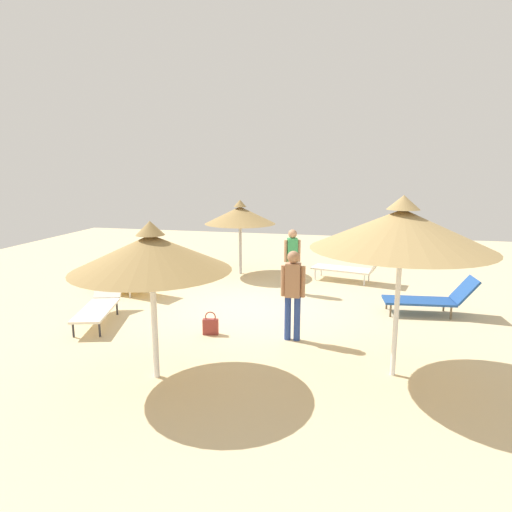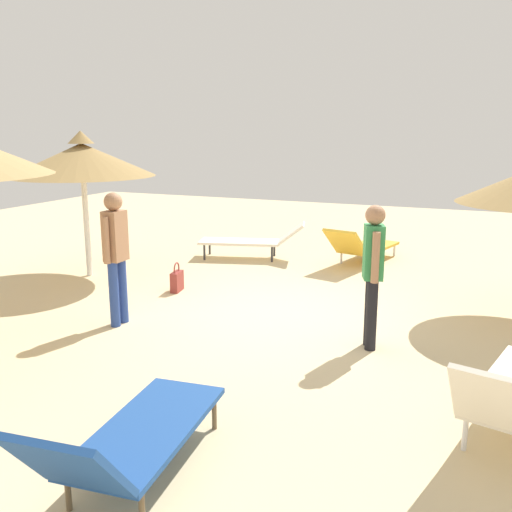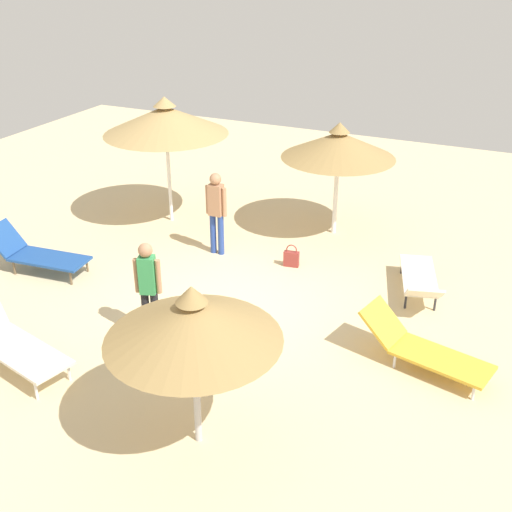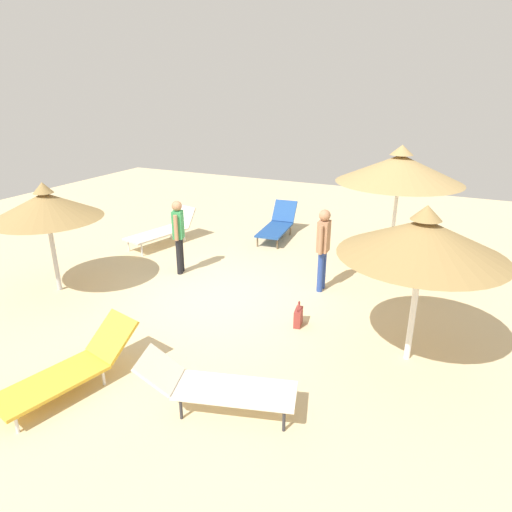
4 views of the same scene
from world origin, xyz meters
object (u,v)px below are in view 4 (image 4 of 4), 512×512
(parasol_umbrella_near_left, at_px, (46,206))
(lounge_chair_near_right, at_px, (278,224))
(lounge_chair_edge, at_px, (72,367))
(parasol_umbrella_far_left, at_px, (400,169))
(lounge_chair_far_right, at_px, (215,385))
(person_standing_back, at_px, (323,244))
(lounge_chair_front, at_px, (164,229))
(person_standing_far_left, at_px, (179,233))
(parasol_umbrella_center, at_px, (423,238))
(handbag, at_px, (298,316))

(parasol_umbrella_near_left, distance_m, lounge_chair_near_right, 6.26)
(lounge_chair_edge, bearing_deg, parasol_umbrella_far_left, 152.97)
(parasol_umbrella_far_left, relative_size, parasol_umbrella_near_left, 1.25)
(lounge_chair_far_right, distance_m, person_standing_back, 4.36)
(lounge_chair_edge, relative_size, lounge_chair_front, 0.99)
(parasol_umbrella_far_left, xyz_separation_m, parasol_umbrella_near_left, (4.27, -6.27, -0.55))
(lounge_chair_far_right, xyz_separation_m, lounge_chair_edge, (0.47, -2.12, -0.04))
(lounge_chair_edge, bearing_deg, person_standing_far_left, -166.18)
(parasol_umbrella_center, height_order, lounge_chair_front, parasol_umbrella_center)
(parasol_umbrella_near_left, distance_m, handbag, 5.55)
(lounge_chair_edge, bearing_deg, lounge_chair_far_right, 102.53)
(lounge_chair_front, xyz_separation_m, handbag, (2.68, 4.97, -0.24))
(parasol_umbrella_far_left, xyz_separation_m, parasol_umbrella_center, (3.76, 0.93, -0.36))
(person_standing_far_left, bearing_deg, parasol_umbrella_far_left, 117.82)
(parasol_umbrella_center, distance_m, lounge_chair_near_right, 6.68)
(lounge_chair_front, xyz_separation_m, person_standing_back, (1.02, 4.88, 0.62))
(lounge_chair_edge, bearing_deg, lounge_chair_front, -155.55)
(lounge_chair_front, relative_size, handbag, 4.48)
(lounge_chair_far_right, relative_size, person_standing_far_left, 1.27)
(lounge_chair_edge, height_order, handbag, lounge_chair_edge)
(lounge_chair_edge, bearing_deg, parasol_umbrella_center, 123.58)
(parasol_umbrella_center, relative_size, lounge_chair_near_right, 1.23)
(person_standing_far_left, relative_size, handbag, 3.58)
(lounge_chair_front, bearing_deg, handbag, 61.65)
(parasol_umbrella_near_left, height_order, lounge_chair_edge, parasol_umbrella_near_left)
(handbag, bearing_deg, parasol_umbrella_far_left, 163.44)
(lounge_chair_far_right, bearing_deg, parasol_umbrella_center, 137.45)
(parasol_umbrella_far_left, relative_size, parasol_umbrella_center, 1.15)
(person_standing_back, bearing_deg, parasol_umbrella_far_left, 148.38)
(parasol_umbrella_center, relative_size, person_standing_far_left, 1.47)
(parasol_umbrella_center, distance_m, lounge_chair_far_right, 3.65)
(parasol_umbrella_near_left, bearing_deg, parasol_umbrella_center, 94.04)
(lounge_chair_front, bearing_deg, lounge_chair_near_right, 125.63)
(parasol_umbrella_near_left, bearing_deg, person_standing_far_left, 136.38)
(parasol_umbrella_center, xyz_separation_m, lounge_chair_far_right, (2.39, -2.19, -1.68))
(lounge_chair_near_right, bearing_deg, parasol_umbrella_near_left, -28.49)
(parasol_umbrella_center, xyz_separation_m, lounge_chair_front, (-2.94, -6.95, -1.64))
(lounge_chair_front, relative_size, person_standing_far_left, 1.25)
(handbag, bearing_deg, person_standing_far_left, -108.98)
(parasol_umbrella_far_left, bearing_deg, lounge_chair_front, -82.24)
(lounge_chair_far_right, bearing_deg, person_standing_far_left, -140.27)
(parasol_umbrella_far_left, relative_size, person_standing_back, 1.64)
(lounge_chair_far_right, relative_size, lounge_chair_edge, 1.02)
(lounge_chair_near_right, bearing_deg, lounge_chair_edge, -0.05)
(lounge_chair_front, height_order, person_standing_back, person_standing_back)
(lounge_chair_edge, xyz_separation_m, handbag, (-3.12, 2.34, -0.17))
(lounge_chair_front, distance_m, person_standing_back, 5.03)
(parasol_umbrella_near_left, distance_m, lounge_chair_far_right, 5.56)
(parasol_umbrella_far_left, bearing_deg, lounge_chair_edge, -27.03)
(lounge_chair_far_right, distance_m, handbag, 2.66)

